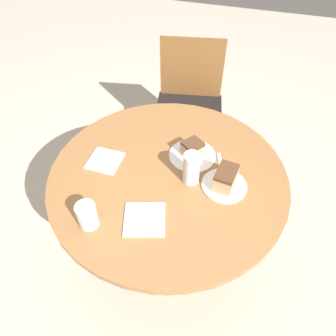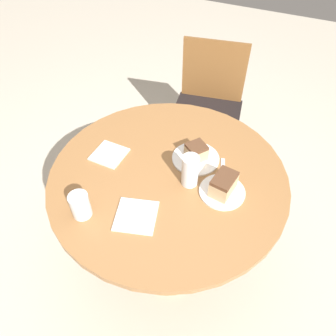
{
  "view_description": "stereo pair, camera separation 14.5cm",
  "coord_description": "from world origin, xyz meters",
  "px_view_note": "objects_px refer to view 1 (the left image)",
  "views": [
    {
      "loc": [
        0.28,
        -0.95,
        1.84
      ],
      "look_at": [
        0.0,
        0.0,
        0.78
      ],
      "focal_mm": 35.0,
      "sensor_mm": 36.0,
      "label": 1
    },
    {
      "loc": [
        0.41,
        -0.9,
        1.84
      ],
      "look_at": [
        0.0,
        0.0,
        0.78
      ],
      "focal_mm": 35.0,
      "sensor_mm": 36.0,
      "label": 2
    }
  ],
  "objects_px": {
    "chair": "(189,104)",
    "glass_lemonade": "(191,169)",
    "plate_near": "(224,186)",
    "plate_far": "(192,156)",
    "glass_water": "(87,216)",
    "cake_slice_far": "(193,149)",
    "cake_slice_near": "(226,178)"
  },
  "relations": [
    {
      "from": "plate_near",
      "to": "plate_far",
      "type": "bearing_deg",
      "value": 141.24
    },
    {
      "from": "glass_water",
      "to": "plate_near",
      "type": "bearing_deg",
      "value": 35.39
    },
    {
      "from": "chair",
      "to": "glass_lemonade",
      "type": "height_order",
      "value": "same"
    },
    {
      "from": "plate_near",
      "to": "plate_far",
      "type": "xyz_separation_m",
      "value": [
        -0.18,
        0.14,
        0.0
      ]
    },
    {
      "from": "plate_far",
      "to": "cake_slice_far",
      "type": "height_order",
      "value": "cake_slice_far"
    },
    {
      "from": "plate_far",
      "to": "glass_water",
      "type": "relative_size",
      "value": 1.98
    },
    {
      "from": "plate_near",
      "to": "cake_slice_near",
      "type": "distance_m",
      "value": 0.05
    },
    {
      "from": "chair",
      "to": "cake_slice_far",
      "type": "bearing_deg",
      "value": -86.38
    },
    {
      "from": "plate_near",
      "to": "glass_water",
      "type": "bearing_deg",
      "value": -144.61
    },
    {
      "from": "cake_slice_far",
      "to": "glass_water",
      "type": "xyz_separation_m",
      "value": [
        -0.3,
        -0.48,
        0.0
      ]
    },
    {
      "from": "plate_far",
      "to": "glass_water",
      "type": "distance_m",
      "value": 0.57
    },
    {
      "from": "plate_near",
      "to": "glass_water",
      "type": "relative_size",
      "value": 1.76
    },
    {
      "from": "chair",
      "to": "glass_lemonade",
      "type": "relative_size",
      "value": 5.83
    },
    {
      "from": "chair",
      "to": "cake_slice_far",
      "type": "distance_m",
      "value": 0.83
    },
    {
      "from": "chair",
      "to": "plate_far",
      "type": "xyz_separation_m",
      "value": [
        0.19,
        -0.75,
        0.26
      ]
    },
    {
      "from": "cake_slice_far",
      "to": "cake_slice_near",
      "type": "bearing_deg",
      "value": -38.76
    },
    {
      "from": "chair",
      "to": "glass_water",
      "type": "xyz_separation_m",
      "value": [
        -0.12,
        -1.23,
        0.31
      ]
    },
    {
      "from": "plate_near",
      "to": "cake_slice_near",
      "type": "relative_size",
      "value": 1.52
    },
    {
      "from": "cake_slice_far",
      "to": "glass_lemonade",
      "type": "distance_m",
      "value": 0.15
    },
    {
      "from": "plate_near",
      "to": "glass_lemonade",
      "type": "xyz_separation_m",
      "value": [
        -0.15,
        -0.0,
        0.07
      ]
    },
    {
      "from": "chair",
      "to": "glass_lemonade",
      "type": "xyz_separation_m",
      "value": [
        0.21,
        -0.9,
        0.33
      ]
    },
    {
      "from": "glass_lemonade",
      "to": "plate_near",
      "type": "bearing_deg",
      "value": 1.6
    },
    {
      "from": "plate_far",
      "to": "plate_near",
      "type": "bearing_deg",
      "value": -38.76
    },
    {
      "from": "cake_slice_near",
      "to": "glass_lemonade",
      "type": "bearing_deg",
      "value": -178.4
    },
    {
      "from": "plate_far",
      "to": "glass_water",
      "type": "height_order",
      "value": "glass_water"
    },
    {
      "from": "chair",
      "to": "glass_water",
      "type": "height_order",
      "value": "chair"
    },
    {
      "from": "cake_slice_far",
      "to": "glass_water",
      "type": "bearing_deg",
      "value": -122.1
    },
    {
      "from": "cake_slice_far",
      "to": "plate_near",
      "type": "bearing_deg",
      "value": -38.76
    },
    {
      "from": "chair",
      "to": "glass_lemonade",
      "type": "bearing_deg",
      "value": -86.91
    },
    {
      "from": "chair",
      "to": "plate_near",
      "type": "relative_size",
      "value": 4.5
    },
    {
      "from": "plate_far",
      "to": "chair",
      "type": "bearing_deg",
      "value": 103.95
    },
    {
      "from": "plate_near",
      "to": "glass_lemonade",
      "type": "bearing_deg",
      "value": -178.4
    }
  ]
}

